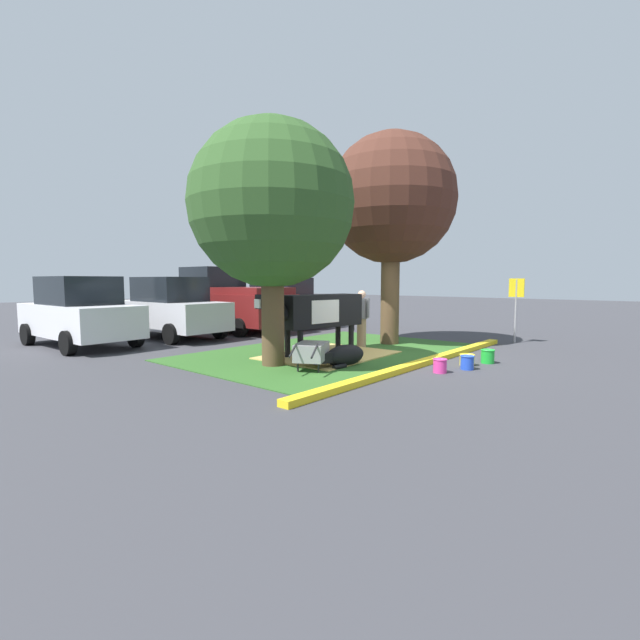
# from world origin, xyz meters

# --- Properties ---
(ground_plane) EXTENTS (80.00, 80.00, 0.00)m
(ground_plane) POSITION_xyz_m (0.00, 0.00, 0.00)
(ground_plane) COLOR #38383D
(grass_island) EXTENTS (7.76, 5.13, 0.02)m
(grass_island) POSITION_xyz_m (-0.49, 1.66, 0.01)
(grass_island) COLOR #2D5B23
(grass_island) RESTS_ON ground
(curb_yellow) EXTENTS (8.96, 0.24, 0.12)m
(curb_yellow) POSITION_xyz_m (-0.49, -1.05, 0.06)
(curb_yellow) COLOR yellow
(curb_yellow) RESTS_ON ground
(hay_bedding) EXTENTS (3.28, 2.51, 0.04)m
(hay_bedding) POSITION_xyz_m (-1.02, 1.30, 0.03)
(hay_bedding) COLOR tan
(hay_bedding) RESTS_ON ground
(shade_tree_left) EXTENTS (3.61, 3.61, 5.35)m
(shade_tree_left) POSITION_xyz_m (-2.79, 1.47, 3.52)
(shade_tree_left) COLOR brown
(shade_tree_left) RESTS_ON ground
(shade_tree_right) EXTENTS (3.77, 3.77, 6.17)m
(shade_tree_right) POSITION_xyz_m (1.80, 1.28, 4.24)
(shade_tree_right) COLOR brown
(shade_tree_right) RESTS_ON ground
(cow_holstein) EXTENTS (3.13, 0.98, 1.59)m
(cow_holstein) POSITION_xyz_m (-1.23, 1.52, 1.14)
(cow_holstein) COLOR black
(cow_holstein) RESTS_ON ground
(calf_lying) EXTENTS (1.32, 0.60, 0.48)m
(calf_lying) POSITION_xyz_m (-1.81, 0.22, 0.24)
(calf_lying) COLOR black
(calf_lying) RESTS_ON ground
(person_handler) EXTENTS (0.34, 0.53, 1.63)m
(person_handler) POSITION_xyz_m (0.68, 1.51, 0.87)
(person_handler) COLOR #9E7F5B
(person_handler) RESTS_ON ground
(wheelbarrow) EXTENTS (1.54, 1.12, 0.63)m
(wheelbarrow) POSITION_xyz_m (-2.57, 0.50, 0.39)
(wheelbarrow) COLOR gray
(wheelbarrow) RESTS_ON ground
(parking_sign) EXTENTS (0.06, 0.44, 1.97)m
(parking_sign) POSITION_xyz_m (4.49, -1.51, 1.39)
(parking_sign) COLOR #99999E
(parking_sign) RESTS_ON ground
(bucket_pink) EXTENTS (0.30, 0.30, 0.29)m
(bucket_pink) POSITION_xyz_m (-1.07, -1.70, 0.15)
(bucket_pink) COLOR #EA3893
(bucket_pink) RESTS_ON ground
(bucket_blue) EXTENTS (0.30, 0.30, 0.30)m
(bucket_blue) POSITION_xyz_m (-0.37, -2.00, 0.16)
(bucket_blue) COLOR blue
(bucket_blue) RESTS_ON ground
(bucket_yellow) EXTENTS (0.34, 0.34, 0.25)m
(bucket_yellow) POSITION_xyz_m (0.07, -1.82, 0.13)
(bucket_yellow) COLOR yellow
(bucket_yellow) RESTS_ON ground
(bucket_green) EXTENTS (0.32, 0.32, 0.32)m
(bucket_green) POSITION_xyz_m (0.64, -2.07, 0.17)
(bucket_green) COLOR green
(bucket_green) RESTS_ON ground
(hatchback_white) EXTENTS (2.12, 4.45, 2.02)m
(hatchback_white) POSITION_xyz_m (-4.41, 7.87, 0.98)
(hatchback_white) COLOR silver
(hatchback_white) RESTS_ON ground
(sedan_silver) EXTENTS (2.12, 4.45, 2.02)m
(sedan_silver) POSITION_xyz_m (-1.70, 7.58, 0.98)
(sedan_silver) COLOR silver
(sedan_silver) RESTS_ON ground
(pickup_truck_maroon) EXTENTS (2.34, 5.46, 2.42)m
(pickup_truck_maroon) POSITION_xyz_m (0.87, 7.88, 1.11)
(pickup_truck_maroon) COLOR maroon
(pickup_truck_maroon) RESTS_ON ground
(sedan_red) EXTENTS (2.12, 4.45, 2.02)m
(sedan_red) POSITION_xyz_m (3.42, 7.54, 0.98)
(sedan_red) COLOR red
(sedan_red) RESTS_ON ground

